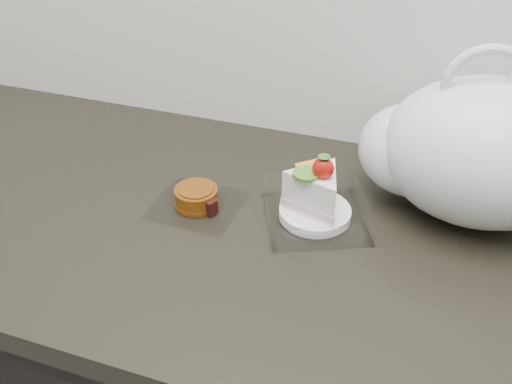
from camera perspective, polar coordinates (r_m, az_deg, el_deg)
name	(u,v)px	position (r m, az deg, el deg)	size (l,w,h in m)	color
cake_tray	(316,202)	(0.91, 5.99, -1.02)	(0.21, 0.21, 0.12)	white
mooncake_wrap	(197,199)	(0.95, -5.92, -0.66)	(0.15, 0.14, 0.03)	white
plastic_bag	(469,151)	(0.94, 20.57, 3.86)	(0.35, 0.25, 0.29)	silver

